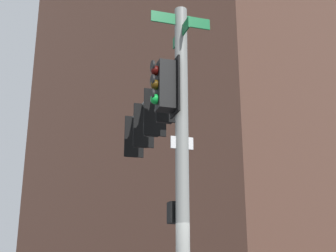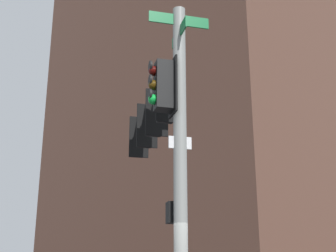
% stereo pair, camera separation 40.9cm
% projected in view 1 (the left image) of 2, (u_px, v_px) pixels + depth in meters
% --- Properties ---
extents(signal_pole_assembly, '(4.86, 2.83, 6.90)m').
position_uv_depth(signal_pole_assembly, '(160.00, 130.00, 10.58)').
color(signal_pole_assembly, gray).
rests_on(signal_pole_assembly, ground_plane).
extents(building_brick_nearside, '(22.09, 19.00, 45.41)m').
position_uv_depth(building_brick_nearside, '(201.00, 21.00, 41.22)').
color(building_brick_nearside, brown).
rests_on(building_brick_nearside, ground_plane).
extents(building_brick_midblock, '(16.05, 19.80, 45.90)m').
position_uv_depth(building_brick_midblock, '(157.00, 96.00, 58.85)').
color(building_brick_midblock, brown).
rests_on(building_brick_midblock, ground_plane).
extents(building_glass_tower, '(30.46, 23.50, 65.11)m').
position_uv_depth(building_glass_tower, '(259.00, 5.00, 56.86)').
color(building_glass_tower, '#9EC6C1').
rests_on(building_glass_tower, ground_plane).
extents(building_brick_farside, '(20.80, 18.34, 49.97)m').
position_uv_depth(building_brick_farside, '(196.00, 126.00, 76.87)').
color(building_brick_farside, '#845B47').
rests_on(building_brick_farside, ground_plane).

